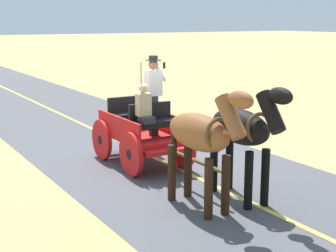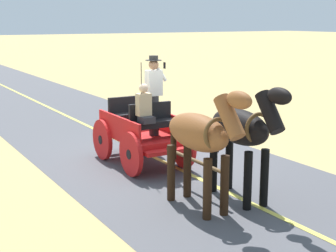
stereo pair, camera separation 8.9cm
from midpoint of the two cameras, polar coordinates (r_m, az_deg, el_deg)
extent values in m
plane|color=tan|center=(12.17, -1.61, -3.69)|extent=(200.00, 200.00, 0.00)
cube|color=#4C4C51|center=(12.17, -1.61, -3.68)|extent=(5.36, 160.00, 0.01)
cube|color=#DBCC4C|center=(12.16, -1.61, -3.65)|extent=(0.12, 160.00, 0.00)
cube|color=red|center=(11.64, -3.27, -1.07)|extent=(1.21, 2.21, 0.12)
cube|color=red|center=(11.85, -0.85, 0.56)|extent=(0.07, 2.09, 0.44)
cube|color=red|center=(11.34, -5.84, -0.02)|extent=(0.07, 2.09, 0.44)
cube|color=red|center=(10.63, -0.22, -2.87)|extent=(1.08, 0.25, 0.08)
cube|color=red|center=(12.74, -5.76, -0.81)|extent=(0.72, 0.20, 0.06)
cube|color=black|center=(11.04, -1.85, 0.24)|extent=(1.02, 0.37, 0.14)
cube|color=black|center=(11.16, -2.30, 1.51)|extent=(1.02, 0.09, 0.44)
cube|color=black|center=(12.00, -4.39, 1.16)|extent=(1.02, 0.37, 0.14)
cube|color=black|center=(12.12, -4.78, 2.31)|extent=(1.02, 0.09, 0.44)
cylinder|color=red|center=(11.35, 1.45, -2.33)|extent=(0.11, 0.96, 0.96)
cylinder|color=black|center=(11.35, 1.45, -2.33)|extent=(0.12, 0.21, 0.21)
cylinder|color=red|center=(10.74, -4.44, -3.20)|extent=(0.11, 0.96, 0.96)
cylinder|color=black|center=(10.74, -4.44, -3.20)|extent=(0.12, 0.21, 0.21)
cylinder|color=red|center=(12.64, -2.26, -0.85)|extent=(0.11, 0.96, 0.96)
cylinder|color=black|center=(12.64, -2.26, -0.85)|extent=(0.12, 0.21, 0.21)
cylinder|color=red|center=(12.10, -7.68, -1.54)|extent=(0.11, 0.96, 0.96)
cylinder|color=black|center=(12.10, -7.68, -1.54)|extent=(0.12, 0.21, 0.21)
cylinder|color=brown|center=(9.82, 2.69, -3.84)|extent=(0.08, 2.00, 0.07)
cylinder|color=black|center=(10.78, -3.27, 3.72)|extent=(0.02, 0.02, 1.30)
cylinder|color=#2D2D33|center=(11.32, -1.86, 1.21)|extent=(0.22, 0.22, 0.90)
cube|color=silver|center=(11.21, -1.88, 4.87)|extent=(0.34, 0.22, 0.56)
sphere|color=#9E7051|center=(11.17, -1.90, 6.91)|extent=(0.22, 0.22, 0.22)
cylinder|color=black|center=(11.16, -1.90, 7.42)|extent=(0.36, 0.36, 0.01)
cylinder|color=black|center=(11.16, -1.90, 7.68)|extent=(0.20, 0.20, 0.10)
cylinder|color=silver|center=(11.24, -0.98, 5.82)|extent=(0.26, 0.08, 0.32)
cube|color=black|center=(11.24, -0.67, 6.84)|extent=(0.02, 0.07, 0.14)
cube|color=#2D2D33|center=(10.79, -2.70, 0.72)|extent=(0.28, 0.32, 0.14)
cube|color=tan|center=(10.84, -3.02, 2.43)|extent=(0.30, 0.20, 0.48)
sphere|color=beige|center=(10.79, -3.04, 4.27)|extent=(0.20, 0.20, 0.20)
ellipsoid|color=black|center=(9.27, 7.81, -0.05)|extent=(0.63, 1.58, 0.64)
cylinder|color=black|center=(9.17, 10.60, -5.74)|extent=(0.15, 0.15, 1.05)
cylinder|color=black|center=(8.96, 8.78, -6.11)|extent=(0.15, 0.15, 1.05)
cylinder|color=black|center=(10.00, 6.67, -4.12)|extent=(0.15, 0.15, 1.05)
cylinder|color=black|center=(9.81, 4.93, -4.41)|extent=(0.15, 0.15, 1.05)
cylinder|color=black|center=(8.54, 11.22, 1.54)|extent=(0.29, 0.66, 0.73)
ellipsoid|color=black|center=(8.33, 12.26, 3.34)|extent=(0.25, 0.55, 0.28)
cube|color=black|center=(8.55, 11.14, 1.80)|extent=(0.08, 0.50, 0.56)
cylinder|color=black|center=(9.92, 5.24, -0.98)|extent=(0.11, 0.11, 0.70)
torus|color=brown|center=(8.83, 9.91, -0.19)|extent=(0.55, 0.10, 0.55)
ellipsoid|color=brown|center=(8.74, 3.13, -0.69)|extent=(0.62, 1.58, 0.64)
cylinder|color=black|center=(8.66, 6.21, -6.66)|extent=(0.15, 0.15, 1.05)
cylinder|color=black|center=(8.45, 4.29, -7.12)|extent=(0.15, 0.15, 1.05)
cylinder|color=black|center=(9.49, 1.99, -4.94)|extent=(0.15, 0.15, 1.05)
cylinder|color=black|center=(9.29, 0.15, -5.30)|extent=(0.15, 0.15, 1.05)
cylinder|color=brown|center=(8.01, 6.76, 1.01)|extent=(0.29, 0.66, 0.73)
ellipsoid|color=brown|center=(7.80, 7.86, 2.93)|extent=(0.24, 0.55, 0.28)
cube|color=black|center=(8.02, 6.67, 1.28)|extent=(0.08, 0.50, 0.56)
cylinder|color=black|center=(9.40, 0.42, -1.66)|extent=(0.11, 0.11, 0.70)
torus|color=brown|center=(8.30, 5.38, -0.84)|extent=(0.55, 0.09, 0.55)
camera|label=1|loc=(0.04, -90.24, -0.05)|focal=54.08mm
camera|label=2|loc=(0.04, 89.76, 0.05)|focal=54.08mm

